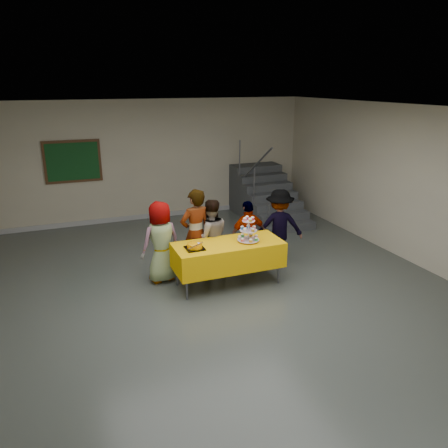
# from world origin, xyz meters

# --- Properties ---
(room_shell) EXTENTS (10.00, 10.04, 3.02)m
(room_shell) POSITION_xyz_m (0.00, 0.02, 2.13)
(room_shell) COLOR #4C514C
(room_shell) RESTS_ON ground
(bake_table) EXTENTS (1.88, 0.78, 0.77)m
(bake_table) POSITION_xyz_m (0.27, 0.62, 0.56)
(bake_table) COLOR #595960
(bake_table) RESTS_ON ground
(cupcake_stand) EXTENTS (0.38, 0.38, 0.44)m
(cupcake_stand) POSITION_xyz_m (0.62, 0.58, 0.94)
(cupcake_stand) COLOR silver
(cupcake_stand) RESTS_ON bake_table
(bear_cake) EXTENTS (0.32, 0.36, 0.12)m
(bear_cake) POSITION_xyz_m (-0.35, 0.57, 0.83)
(bear_cake) COLOR black
(bear_cake) RESTS_ON bake_table
(schoolchild_a) EXTENTS (0.80, 0.62, 1.46)m
(schoolchild_a) POSITION_xyz_m (-0.77, 1.20, 0.73)
(schoolchild_a) COLOR slate
(schoolchild_a) RESTS_ON ground
(schoolchild_b) EXTENTS (0.66, 0.49, 1.63)m
(schoolchild_b) POSITION_xyz_m (-0.14, 1.17, 0.82)
(schoolchild_b) COLOR #5C5C65
(schoolchild_b) RESTS_ON ground
(schoolchild_c) EXTENTS (0.74, 0.61, 1.41)m
(schoolchild_c) POSITION_xyz_m (0.15, 1.19, 0.70)
(schoolchild_c) COLOR slate
(schoolchild_c) RESTS_ON ground
(schoolchild_d) EXTENTS (0.80, 0.40, 1.32)m
(schoolchild_d) POSITION_xyz_m (0.88, 1.14, 0.66)
(schoolchild_d) COLOR slate
(schoolchild_d) RESTS_ON ground
(schoolchild_e) EXTENTS (1.06, 0.81, 1.46)m
(schoolchild_e) POSITION_xyz_m (1.57, 1.22, 0.73)
(schoolchild_e) COLOR slate
(schoolchild_e) RESTS_ON ground
(staircase) EXTENTS (1.30, 2.40, 2.04)m
(staircase) POSITION_xyz_m (2.70, 4.13, 0.49)
(staircase) COLOR #424447
(staircase) RESTS_ON ground
(noticeboard) EXTENTS (1.30, 0.05, 1.00)m
(noticeboard) POSITION_xyz_m (-1.94, 4.96, 1.60)
(noticeboard) COLOR #472B16
(noticeboard) RESTS_ON ground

